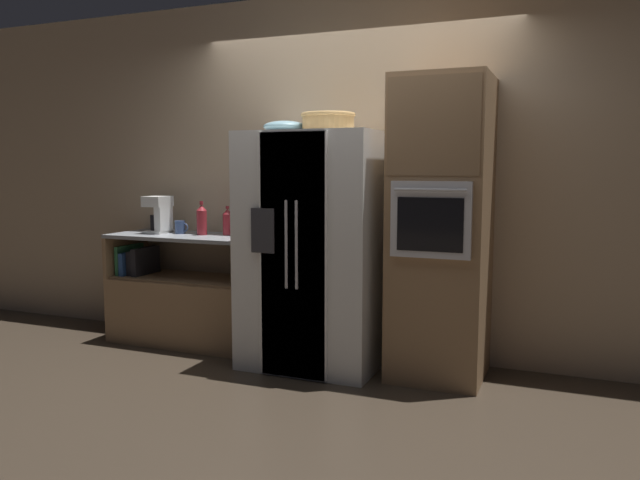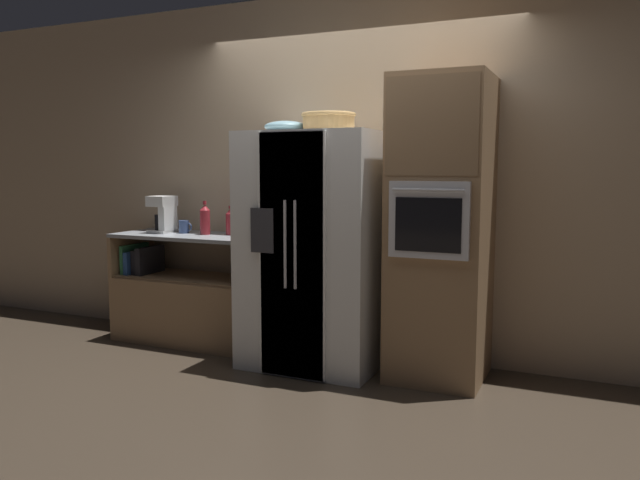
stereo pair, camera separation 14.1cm
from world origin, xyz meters
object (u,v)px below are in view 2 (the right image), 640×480
object	(u,v)px
fruit_bowl	(285,127)
bottle_tall	(205,219)
mug	(184,227)
coffee_maker	(164,213)
wicker_basket	(329,121)
refrigerator	(316,250)
wall_oven	(441,230)
bottle_short	(231,222)

from	to	relation	value
fruit_bowl	bottle_tall	distance (m)	1.12
mug	coffee_maker	bearing A→B (deg)	-169.83
wicker_basket	mug	bearing A→B (deg)	173.84
refrigerator	coffee_maker	world-z (taller)	refrigerator
wall_oven	coffee_maker	world-z (taller)	wall_oven
wicker_basket	fruit_bowl	xyz separation A→B (m)	(-0.33, -0.04, -0.03)
refrigerator	wall_oven	world-z (taller)	wall_oven
refrigerator	bottle_tall	bearing A→B (deg)	171.87
wall_oven	coffee_maker	bearing A→B (deg)	178.41
mug	fruit_bowl	bearing A→B (deg)	-9.96
wicker_basket	bottle_tall	xyz separation A→B (m)	(-1.17, 0.14, -0.75)
refrigerator	bottle_tall	world-z (taller)	refrigerator
wicker_basket	fruit_bowl	world-z (taller)	wicker_basket
mug	wall_oven	bearing A→B (deg)	-2.56
refrigerator	wall_oven	distance (m)	0.93
fruit_bowl	bottle_short	bearing A→B (deg)	159.83
wicker_basket	fruit_bowl	bearing A→B (deg)	-173.67
refrigerator	mug	xyz separation A→B (m)	(-1.30, 0.17, 0.11)
coffee_maker	mug	bearing A→B (deg)	10.17
refrigerator	mug	bearing A→B (deg)	172.60
fruit_bowl	mug	size ratio (longest dim) A/B	2.50
refrigerator	wall_oven	size ratio (longest dim) A/B	0.83
wall_oven	mug	size ratio (longest dim) A/B	16.71
bottle_short	coffee_maker	world-z (taller)	coffee_maker
wall_oven	coffee_maker	xyz separation A→B (m)	(-2.39, 0.07, 0.04)
fruit_bowl	bottle_short	distance (m)	1.00
refrigerator	wall_oven	bearing A→B (deg)	4.38
wicker_basket	mug	world-z (taller)	wicker_basket
wicker_basket	bottle_short	bearing A→B (deg)	168.49
bottle_tall	fruit_bowl	bearing A→B (deg)	-11.56
wall_oven	bottle_tall	world-z (taller)	wall_oven
bottle_tall	bottle_short	distance (m)	0.22
refrigerator	coffee_maker	size ratio (longest dim) A/B	5.50
bottle_tall	coffee_maker	xyz separation A→B (m)	(-0.40, -0.02, 0.05)
bottle_tall	coffee_maker	bearing A→B (deg)	-177.46
refrigerator	fruit_bowl	distance (m)	0.93
bottle_short	fruit_bowl	bearing A→B (deg)	-20.17
refrigerator	wicker_basket	size ratio (longest dim) A/B	4.36
wall_oven	wicker_basket	distance (m)	1.11
refrigerator	bottle_short	bearing A→B (deg)	166.13
fruit_bowl	bottle_tall	bearing A→B (deg)	168.44
refrigerator	fruit_bowl	world-z (taller)	fruit_bowl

